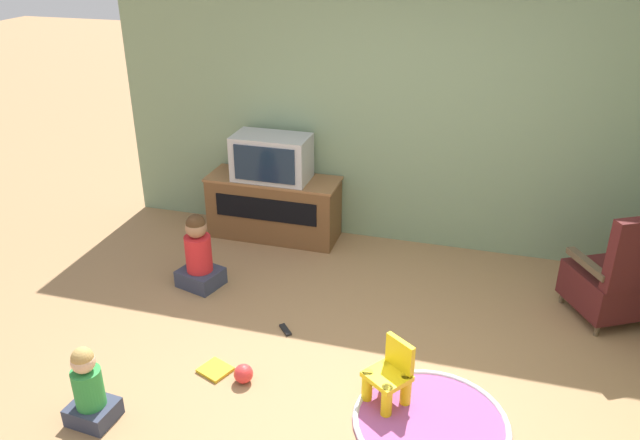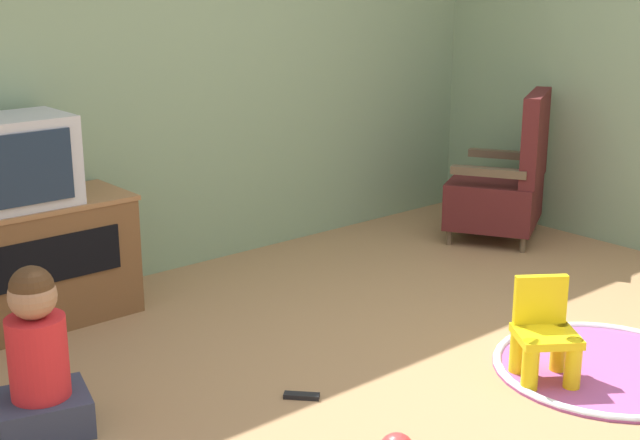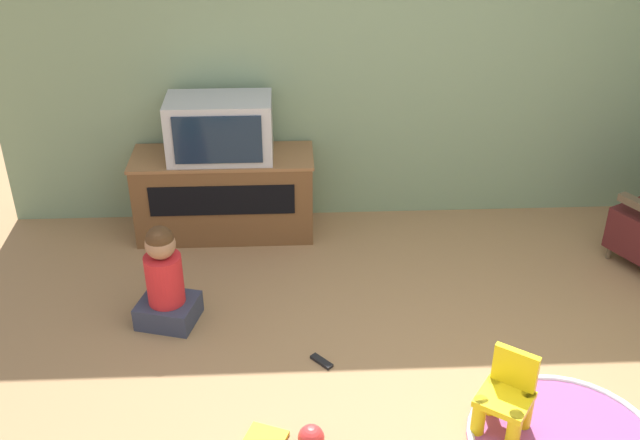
% 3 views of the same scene
% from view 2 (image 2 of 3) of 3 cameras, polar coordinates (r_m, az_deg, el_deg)
% --- Properties ---
extents(ground_plane, '(30.00, 30.00, 0.00)m').
position_cam_2_polar(ground_plane, '(3.93, 12.64, -10.66)').
color(ground_plane, '#9E754C').
extents(wall_back, '(5.28, 0.12, 2.60)m').
position_cam_2_polar(wall_back, '(5.11, -11.24, 10.76)').
color(wall_back, gray).
rests_on(wall_back, ground_plane).
extents(tv_cabinet, '(1.29, 0.47, 0.62)m').
position_cam_2_polar(tv_cabinet, '(4.61, -19.63, -2.87)').
color(tv_cabinet, brown).
rests_on(tv_cabinet, ground_plane).
extents(black_armchair, '(0.83, 0.80, 0.97)m').
position_cam_2_polar(black_armchair, '(5.93, 11.69, 2.22)').
color(black_armchair, brown).
rests_on(black_armchair, ground_plane).
extents(yellow_kid_chair, '(0.35, 0.35, 0.45)m').
position_cam_2_polar(yellow_kid_chair, '(3.99, 14.17, -7.44)').
color(yellow_kid_chair, yellow).
rests_on(yellow_kid_chair, ground_plane).
extents(play_mat, '(1.00, 1.00, 0.04)m').
position_cam_2_polar(play_mat, '(4.23, 17.80, -8.97)').
color(play_mat, '#A54C8C').
rests_on(play_mat, ground_plane).
extents(child_watching_center, '(0.41, 0.38, 0.67)m').
position_cam_2_polar(child_watching_center, '(3.58, -17.57, -8.65)').
color(child_watching_center, '#33384C').
rests_on(child_watching_center, ground_plane).
extents(remote_control, '(0.13, 0.14, 0.02)m').
position_cam_2_polar(remote_control, '(3.78, -1.19, -11.19)').
color(remote_control, black).
rests_on(remote_control, ground_plane).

